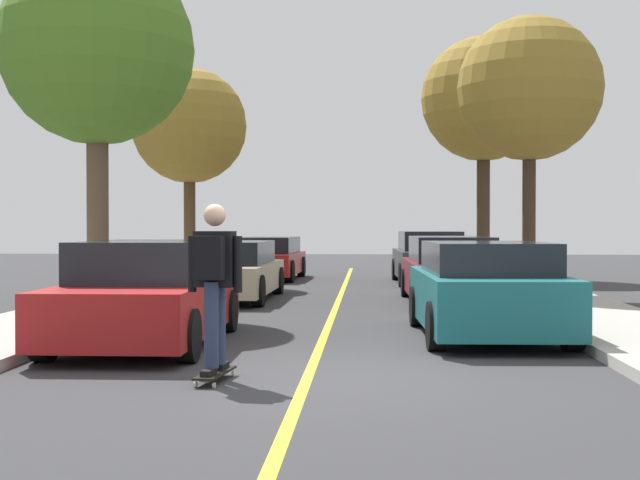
# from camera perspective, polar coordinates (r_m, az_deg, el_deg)

# --- Properties ---
(ground) EXTENTS (80.00, 80.00, 0.00)m
(ground) POSITION_cam_1_polar(r_m,az_deg,el_deg) (9.24, -0.84, -9.09)
(ground) COLOR #353538
(center_line) EXTENTS (0.12, 39.20, 0.01)m
(center_line) POSITION_cam_1_polar(r_m,az_deg,el_deg) (13.20, 0.40, -6.06)
(center_line) COLOR gold
(center_line) RESTS_ON ground
(parked_car_left_nearest) EXTENTS (1.96, 4.40, 1.41)m
(parked_car_left_nearest) POSITION_cam_1_polar(r_m,az_deg,el_deg) (11.94, -11.29, -3.55)
(parked_car_left_nearest) COLOR maroon
(parked_car_left_nearest) RESTS_ON ground
(parked_car_left_near) EXTENTS (1.92, 4.72, 1.28)m
(parked_car_left_near) POSITION_cam_1_polar(r_m,az_deg,el_deg) (18.91, -5.88, -2.04)
(parked_car_left_near) COLOR #BCAD89
(parked_car_left_near) RESTS_ON ground
(parked_car_left_far) EXTENTS (1.96, 4.32, 1.28)m
(parked_car_left_far) POSITION_cam_1_polar(r_m,az_deg,el_deg) (26.06, -3.36, -1.19)
(parked_car_left_far) COLOR maroon
(parked_car_left_far) RESTS_ON ground
(parked_car_right_nearest) EXTENTS (2.06, 4.19, 1.38)m
(parked_car_right_nearest) POSITION_cam_1_polar(r_m,az_deg,el_deg) (12.68, 10.92, -3.27)
(parked_car_right_nearest) COLOR #196066
(parked_car_right_nearest) RESTS_ON ground
(parked_car_right_near) EXTENTS (1.90, 4.56, 1.39)m
(parked_car_right_near) POSITION_cam_1_polar(r_m,az_deg,el_deg) (18.20, 8.57, -1.97)
(parked_car_right_near) COLOR maroon
(parked_car_right_near) RESTS_ON ground
(parked_car_right_far) EXTENTS (2.00, 4.41, 1.46)m
(parked_car_right_far) POSITION_cam_1_polar(r_m,az_deg,el_deg) (24.31, 7.22, -1.20)
(parked_car_right_far) COLOR #38383D
(parked_car_right_far) RESTS_ON ground
(street_tree_left_nearest) EXTENTS (3.43, 3.43, 6.34)m
(street_tree_left_nearest) POSITION_cam_1_polar(r_m,az_deg,el_deg) (16.09, -14.52, 12.07)
(street_tree_left_nearest) COLOR brown
(street_tree_left_nearest) RESTS_ON sidewalk_left
(street_tree_left_near) EXTENTS (3.08, 3.08, 5.70)m
(street_tree_left_near) POSITION_cam_1_polar(r_m,az_deg,el_deg) (23.55, -8.63, 7.41)
(street_tree_left_near) COLOR #4C3823
(street_tree_left_near) RESTS_ON sidewalk_left
(street_tree_right_nearest) EXTENTS (3.14, 3.14, 6.04)m
(street_tree_right_nearest) POSITION_cam_1_polar(r_m,az_deg,el_deg) (19.62, 13.68, 9.63)
(street_tree_right_nearest) COLOR #3D2D1E
(street_tree_right_nearest) RESTS_ON sidewalk_right
(street_tree_right_near) EXTENTS (3.80, 3.80, 7.25)m
(street_tree_right_near) POSITION_cam_1_polar(r_m,az_deg,el_deg) (27.08, 10.76, 9.08)
(street_tree_right_near) COLOR #3D2D1E
(street_tree_right_near) RESTS_ON sidewalk_right
(skateboard) EXTENTS (0.33, 0.86, 0.10)m
(skateboard) POSITION_cam_1_polar(r_m,az_deg,el_deg) (9.07, -6.95, -8.74)
(skateboard) COLOR black
(skateboard) RESTS_ON ground
(skateboarder) EXTENTS (0.59, 0.71, 1.73)m
(skateboarder) POSITION_cam_1_polar(r_m,az_deg,el_deg) (8.92, -7.03, -2.39)
(skateboarder) COLOR black
(skateboarder) RESTS_ON skateboard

